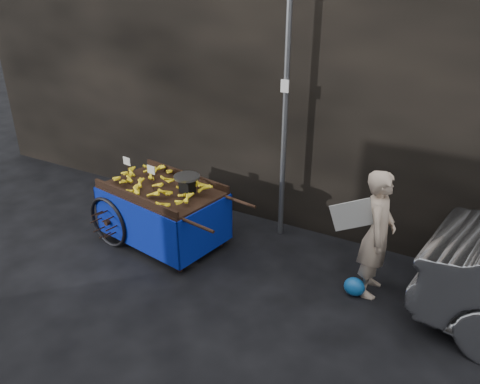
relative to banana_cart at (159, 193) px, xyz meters
The scene contains 6 objects.
ground 1.48m from the banana_cart, ahead, with size 80.00×80.00×0.00m, color black.
building_wall 3.36m from the banana_cart, 56.31° to the left, with size 13.50×2.00×5.00m.
street_pole 2.23m from the banana_cart, 36.41° to the left, with size 0.12×0.10×4.00m.
banana_cart is the anchor object (origin of this frame).
vendor 3.23m from the banana_cart, ahead, with size 0.80×0.66×1.72m.
plastic_bag 3.14m from the banana_cart, ahead, with size 0.28×0.22×0.25m, color #175DAD.
Camera 1 is at (2.98, -4.79, 3.85)m, focal length 35.00 mm.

